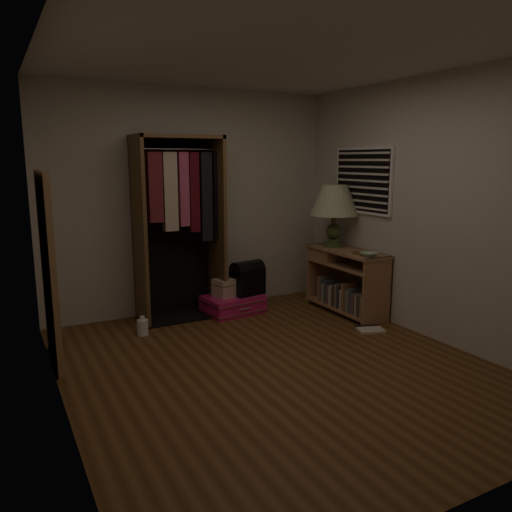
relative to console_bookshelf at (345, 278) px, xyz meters
name	(u,v)px	position (x,y,z in m)	size (l,w,h in m)	color
ground	(277,366)	(-1.54, -1.03, -0.40)	(4.00, 4.00, 0.00)	#573519
room_walls	(283,195)	(-1.46, -0.99, 1.10)	(3.52, 4.02, 2.60)	beige
console_bookshelf	(345,278)	(0.00, 0.00, 0.00)	(0.42, 1.12, 0.75)	#9C6E4B
open_wardrobe	(182,211)	(-1.75, 0.74, 0.82)	(1.00, 0.50, 2.05)	brown
floor_mirror	(49,270)	(-3.24, -0.03, 0.45)	(0.06, 0.80, 1.70)	#9C754B
pink_suitcase	(233,304)	(-1.20, 0.57, -0.30)	(0.74, 0.57, 0.21)	#D21963
train_case	(227,287)	(-1.27, 0.58, -0.08)	(0.36, 0.30, 0.23)	#C1AE93
black_bag	(247,277)	(-1.01, 0.55, 0.02)	(0.41, 0.30, 0.41)	black
table_lamp	(334,202)	(0.00, 0.25, 0.89)	(0.77, 0.77, 0.74)	#3B4F26
brass_tray	(362,253)	(0.00, -0.30, 0.36)	(0.26, 0.26, 0.01)	#AB8441
ceramic_bowl	(369,255)	(-0.05, -0.46, 0.37)	(0.18, 0.18, 0.04)	#A1C1A1
white_jug	(143,327)	(-2.36, 0.31, -0.31)	(0.12, 0.12, 0.20)	white
floor_book	(370,329)	(-0.18, -0.68, -0.39)	(0.32, 0.29, 0.03)	beige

